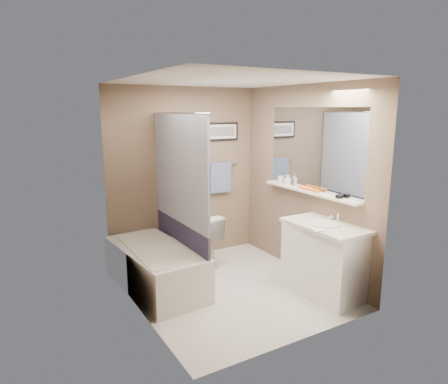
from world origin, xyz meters
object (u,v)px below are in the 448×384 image
vanity (324,261)px  bathtub (156,268)px  glass_jar (281,180)px  hair_brush_front (313,190)px  hair_brush_back (306,188)px  toilet (197,240)px  candle_bowl_near (339,196)px  soap_bottle (287,180)px

vanity → bathtub: bearing=140.5°
glass_jar → hair_brush_front: bearing=-90.0°
hair_brush_front → hair_brush_back: size_ratio=1.00×
bathtub → toilet: toilet is taller
bathtub → glass_jar: glass_jar is taller
bathtub → hair_brush_back: size_ratio=6.82×
vanity → hair_brush_back: hair_brush_back is taller
toilet → bathtub: bearing=11.8°
hair_brush_front → glass_jar: size_ratio=2.20×
bathtub → toilet: (0.75, 0.39, 0.11)m
bathtub → toilet: bearing=22.7°
bathtub → candle_bowl_near: 2.29m
bathtub → hair_brush_front: 2.11m
vanity → glass_jar: glass_jar is taller
bathtub → soap_bottle: soap_bottle is taller
glass_jar → soap_bottle: (0.00, -0.14, 0.02)m
bathtub → glass_jar: 2.01m
vanity → hair_brush_front: hair_brush_front is taller
toilet → vanity: (0.85, -1.52, 0.04)m
toilet → hair_brush_back: size_ratio=3.24×
candle_bowl_near → hair_brush_front: 0.43m
candle_bowl_near → toilet: bearing=124.3°
bathtub → hair_brush_back: (1.79, -0.58, 0.89)m
bathtub → hair_brush_front: size_ratio=6.82×
candle_bowl_near → hair_brush_front: hair_brush_front is taller
glass_jar → toilet: bearing=155.9°
hair_brush_front → hair_brush_back: same height
hair_brush_back → soap_bottle: 0.37m
bathtub → glass_jar: (1.79, -0.07, 0.92)m
toilet → candle_bowl_near: 2.00m
hair_brush_back → glass_jar: bearing=90.0°
hair_brush_back → soap_bottle: (0.00, 0.36, 0.05)m
hair_brush_front → vanity: bearing=-113.0°
candle_bowl_near → glass_jar: 1.06m
glass_jar → soap_bottle: 0.14m
bathtub → glass_jar: size_ratio=15.00×
vanity → hair_brush_back: (0.19, 0.55, 0.74)m
glass_jar → soap_bottle: bearing=-90.0°
vanity → hair_brush_back: size_ratio=4.09×
hair_brush_back → soap_bottle: soap_bottle is taller
vanity → hair_brush_back: 0.94m
vanity → candle_bowl_near: size_ratio=10.00×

